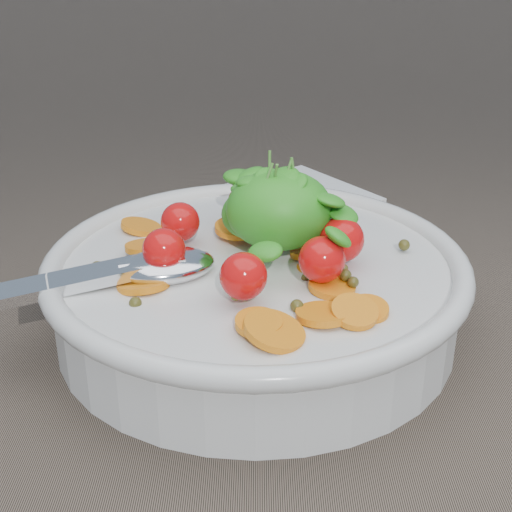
{
  "coord_description": "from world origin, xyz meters",
  "views": [
    {
      "loc": [
        -0.01,
        -0.47,
        0.28
      ],
      "look_at": [
        -0.01,
        -0.01,
        0.06
      ],
      "focal_mm": 50.0,
      "sensor_mm": 36.0,
      "label": 1
    }
  ],
  "objects": [
    {
      "name": "ground",
      "position": [
        0.0,
        0.0,
        0.0
      ],
      "size": [
        6.0,
        6.0,
        0.0
      ],
      "primitive_type": "plane",
      "color": "brown",
      "rests_on": "ground"
    },
    {
      "name": "bowl",
      "position": [
        -0.01,
        -0.01,
        0.04
      ],
      "size": [
        0.32,
        0.3,
        0.13
      ],
      "color": "silver",
      "rests_on": "ground"
    },
    {
      "name": "napkin",
      "position": [
        0.02,
        0.25,
        0.0
      ],
      "size": [
        0.21,
        0.21,
        0.01
      ],
      "primitive_type": "cube",
      "rotation": [
        0.0,
        0.0,
        0.64
      ],
      "color": "white",
      "rests_on": "ground"
    }
  ]
}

